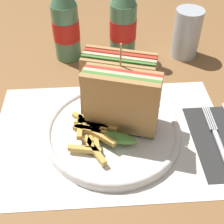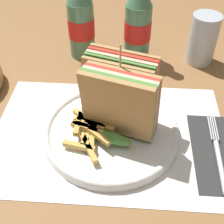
{
  "view_description": "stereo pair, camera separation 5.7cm",
  "coord_description": "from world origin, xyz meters",
  "px_view_note": "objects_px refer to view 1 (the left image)",
  "views": [
    {
      "loc": [
        -0.02,
        -0.42,
        0.43
      ],
      "look_at": [
        0.01,
        -0.01,
        0.04
      ],
      "focal_mm": 50.0,
      "sensor_mm": 36.0,
      "label": 1
    },
    {
      "loc": [
        0.04,
        -0.42,
        0.43
      ],
      "look_at": [
        0.01,
        -0.01,
        0.04
      ],
      "focal_mm": 50.0,
      "sensor_mm": 36.0,
      "label": 2
    }
  ],
  "objects_px": {
    "fork": "(220,146)",
    "glass_near": "(186,36)",
    "coke_bottle_near": "(65,22)",
    "coke_bottle_far": "(123,21)",
    "club_sandwich": "(120,96)",
    "plate_main": "(113,131)"
  },
  "relations": [
    {
      "from": "fork",
      "to": "glass_near",
      "type": "bearing_deg",
      "value": 90.42
    },
    {
      "from": "plate_main",
      "to": "fork",
      "type": "relative_size",
      "value": 1.39
    },
    {
      "from": "plate_main",
      "to": "fork",
      "type": "xyz_separation_m",
      "value": [
        0.19,
        -0.05,
        -0.0
      ]
    },
    {
      "from": "plate_main",
      "to": "club_sandwich",
      "type": "bearing_deg",
      "value": 50.88
    },
    {
      "from": "plate_main",
      "to": "coke_bottle_far",
      "type": "relative_size",
      "value": 1.15
    },
    {
      "from": "plate_main",
      "to": "coke_bottle_far",
      "type": "distance_m",
      "value": 0.28
    },
    {
      "from": "coke_bottle_far",
      "to": "plate_main",
      "type": "bearing_deg",
      "value": -98.95
    },
    {
      "from": "glass_near",
      "to": "club_sandwich",
      "type": "bearing_deg",
      "value": -126.39
    },
    {
      "from": "plate_main",
      "to": "coke_bottle_far",
      "type": "height_order",
      "value": "coke_bottle_far"
    },
    {
      "from": "fork",
      "to": "coke_bottle_far",
      "type": "height_order",
      "value": "coke_bottle_far"
    },
    {
      "from": "club_sandwich",
      "to": "glass_near",
      "type": "bearing_deg",
      "value": 53.61
    },
    {
      "from": "coke_bottle_near",
      "to": "club_sandwich",
      "type": "bearing_deg",
      "value": -68.04
    },
    {
      "from": "fork",
      "to": "glass_near",
      "type": "xyz_separation_m",
      "value": [
        0.01,
        0.31,
        0.04
      ]
    },
    {
      "from": "club_sandwich",
      "to": "glass_near",
      "type": "distance_m",
      "value": 0.31
    },
    {
      "from": "club_sandwich",
      "to": "fork",
      "type": "height_order",
      "value": "club_sandwich"
    },
    {
      "from": "club_sandwich",
      "to": "coke_bottle_near",
      "type": "xyz_separation_m",
      "value": [
        -0.1,
        0.26,
        0.01
      ]
    },
    {
      "from": "plate_main",
      "to": "glass_near",
      "type": "bearing_deg",
      "value": 53.44
    },
    {
      "from": "coke_bottle_near",
      "to": "coke_bottle_far",
      "type": "xyz_separation_m",
      "value": [
        0.13,
        -0.0,
        0.0
      ]
    },
    {
      "from": "plate_main",
      "to": "glass_near",
      "type": "relative_size",
      "value": 2.12
    },
    {
      "from": "fork",
      "to": "coke_bottle_near",
      "type": "bearing_deg",
      "value": 132.77
    },
    {
      "from": "club_sandwich",
      "to": "coke_bottle_far",
      "type": "bearing_deg",
      "value": 83.39
    },
    {
      "from": "plate_main",
      "to": "club_sandwich",
      "type": "height_order",
      "value": "club_sandwich"
    }
  ]
}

